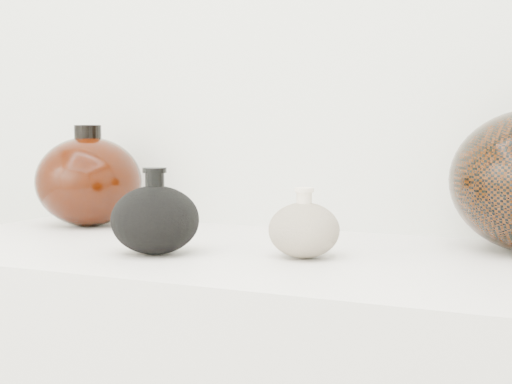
% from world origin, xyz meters
% --- Properties ---
extents(black_gourd_vase, '(0.13, 0.13, 0.13)m').
position_xyz_m(black_gourd_vase, '(-0.16, 0.86, 0.95)').
color(black_gourd_vase, black).
rests_on(black_gourd_vase, display_counter).
extents(cream_gourd_vase, '(0.10, 0.10, 0.10)m').
position_xyz_m(cream_gourd_vase, '(0.05, 0.92, 0.94)').
color(cream_gourd_vase, beige).
rests_on(cream_gourd_vase, display_counter).
extents(left_round_pot, '(0.23, 0.23, 0.19)m').
position_xyz_m(left_round_pot, '(-0.43, 1.07, 0.98)').
color(left_round_pot, black).
rests_on(left_round_pot, display_counter).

